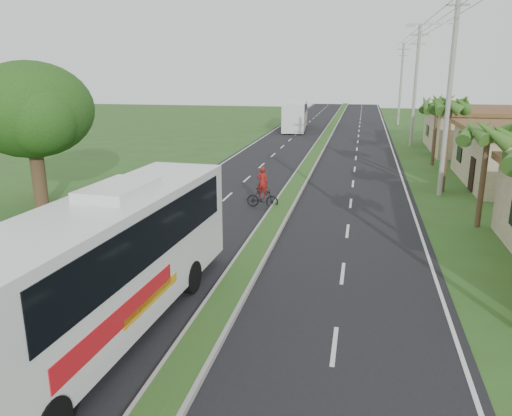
# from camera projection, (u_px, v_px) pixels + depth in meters

# --- Properties ---
(ground) EXTENTS (180.00, 180.00, 0.00)m
(ground) POSITION_uv_depth(u_px,v_px,m) (208.00, 332.00, 13.88)
(ground) COLOR #334C1B
(ground) RESTS_ON ground
(road_asphalt) EXTENTS (14.00, 160.00, 0.02)m
(road_asphalt) POSITION_uv_depth(u_px,v_px,m) (299.00, 181.00, 32.73)
(road_asphalt) COLOR black
(road_asphalt) RESTS_ON ground
(median_strip) EXTENTS (1.20, 160.00, 0.18)m
(median_strip) POSITION_uv_depth(u_px,v_px,m) (299.00, 180.00, 32.71)
(median_strip) COLOR gray
(median_strip) RESTS_ON ground
(lane_edge_left) EXTENTS (0.12, 160.00, 0.01)m
(lane_edge_left) POSITION_uv_depth(u_px,v_px,m) (201.00, 177.00, 34.08)
(lane_edge_left) COLOR silver
(lane_edge_left) RESTS_ON ground
(lane_edge_right) EXTENTS (0.12, 160.00, 0.01)m
(lane_edge_right) POSITION_uv_depth(u_px,v_px,m) (405.00, 186.00, 31.39)
(lane_edge_right) COLOR silver
(lane_edge_right) RESTS_ON ground
(shop_far) EXTENTS (8.60, 11.60, 3.82)m
(shop_far) POSITION_uv_depth(u_px,v_px,m) (478.00, 130.00, 44.50)
(shop_far) COLOR tan
(shop_far) RESTS_ON ground
(palm_verge_b) EXTENTS (2.40, 2.40, 5.05)m
(palm_verge_b) POSITION_uv_depth(u_px,v_px,m) (488.00, 133.00, 22.15)
(palm_verge_b) COLOR #473321
(palm_verge_b) RESTS_ON ground
(palm_verge_c) EXTENTS (2.40, 2.40, 5.85)m
(palm_verge_c) POSITION_uv_depth(u_px,v_px,m) (451.00, 105.00, 28.66)
(palm_verge_c) COLOR #473321
(palm_verge_c) RESTS_ON ground
(palm_verge_d) EXTENTS (2.40, 2.40, 5.25)m
(palm_verge_d) POSITION_uv_depth(u_px,v_px,m) (438.00, 105.00, 37.20)
(palm_verge_d) COLOR #473321
(palm_verge_d) RESTS_ON ground
(shade_tree) EXTENTS (6.30, 6.00, 7.54)m
(shade_tree) POSITION_uv_depth(u_px,v_px,m) (29.00, 113.00, 24.42)
(shade_tree) COLOR #473321
(shade_tree) RESTS_ON ground
(utility_pole_b) EXTENTS (3.20, 0.28, 12.00)m
(utility_pole_b) POSITION_uv_depth(u_px,v_px,m) (449.00, 85.00, 27.49)
(utility_pole_b) COLOR gray
(utility_pole_b) RESTS_ON ground
(utility_pole_c) EXTENTS (1.60, 0.28, 11.00)m
(utility_pole_c) POSITION_uv_depth(u_px,v_px,m) (415.00, 86.00, 46.49)
(utility_pole_c) COLOR gray
(utility_pole_c) RESTS_ON ground
(utility_pole_d) EXTENTS (1.60, 0.28, 10.50)m
(utility_pole_d) POSITION_uv_depth(u_px,v_px,m) (401.00, 83.00, 65.42)
(utility_pole_d) COLOR gray
(utility_pole_d) RESTS_ON ground
(coach_bus_main) EXTENTS (3.17, 12.55, 4.02)m
(coach_bus_main) POSITION_uv_depth(u_px,v_px,m) (101.00, 261.00, 13.07)
(coach_bus_main) COLOR white
(coach_bus_main) RESTS_ON ground
(coach_bus_far) EXTENTS (3.42, 11.75, 3.38)m
(coach_bus_far) POSITION_uv_depth(u_px,v_px,m) (296.00, 114.00, 61.37)
(coach_bus_far) COLOR white
(coach_bus_far) RESTS_ON ground
(motorcyclist) EXTENTS (1.74, 0.59, 2.21)m
(motorcyclist) POSITION_uv_depth(u_px,v_px,m) (262.00, 193.00, 26.34)
(motorcyclist) COLOR black
(motorcyclist) RESTS_ON ground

